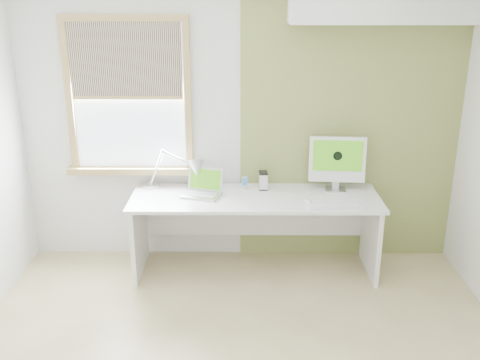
{
  "coord_description": "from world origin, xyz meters",
  "views": [
    {
      "loc": [
        0.02,
        -3.09,
        2.45
      ],
      "look_at": [
        0.0,
        1.05,
        1.0
      ],
      "focal_mm": 40.61,
      "sensor_mm": 36.0,
      "label": 1
    }
  ],
  "objects_px": {
    "desk_lamp": "(187,170)",
    "imac": "(337,160)",
    "external_drive": "(263,180)",
    "desk": "(255,214)",
    "laptop": "(203,188)"
  },
  "relations": [
    {
      "from": "external_drive",
      "to": "imac",
      "type": "distance_m",
      "value": 0.69
    },
    {
      "from": "laptop",
      "to": "external_drive",
      "type": "distance_m",
      "value": 0.56
    },
    {
      "from": "desk_lamp",
      "to": "external_drive",
      "type": "relative_size",
      "value": 3.95
    },
    {
      "from": "desk_lamp",
      "to": "imac",
      "type": "bearing_deg",
      "value": 0.85
    },
    {
      "from": "desk",
      "to": "external_drive",
      "type": "bearing_deg",
      "value": 62.05
    },
    {
      "from": "external_drive",
      "to": "imac",
      "type": "bearing_deg",
      "value": -1.48
    },
    {
      "from": "desk_lamp",
      "to": "laptop",
      "type": "height_order",
      "value": "desk_lamp"
    },
    {
      "from": "imac",
      "to": "desk_lamp",
      "type": "bearing_deg",
      "value": -179.15
    },
    {
      "from": "desk_lamp",
      "to": "laptop",
      "type": "bearing_deg",
      "value": -37.26
    },
    {
      "from": "desk",
      "to": "imac",
      "type": "height_order",
      "value": "imac"
    },
    {
      "from": "desk_lamp",
      "to": "imac",
      "type": "height_order",
      "value": "imac"
    },
    {
      "from": "imac",
      "to": "external_drive",
      "type": "bearing_deg",
      "value": 178.52
    },
    {
      "from": "desk_lamp",
      "to": "external_drive",
      "type": "height_order",
      "value": "desk_lamp"
    },
    {
      "from": "desk",
      "to": "desk_lamp",
      "type": "height_order",
      "value": "desk_lamp"
    },
    {
      "from": "desk_lamp",
      "to": "external_drive",
      "type": "distance_m",
      "value": 0.7
    }
  ]
}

